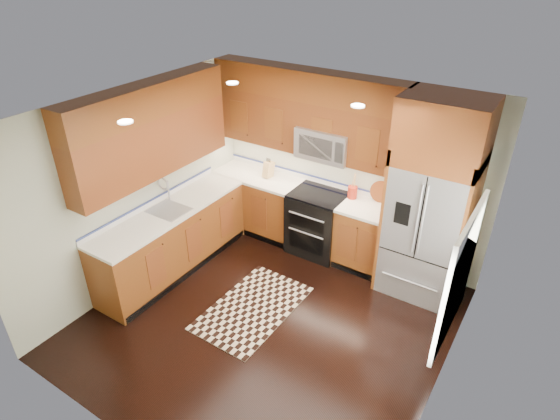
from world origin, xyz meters
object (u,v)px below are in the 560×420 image
Objects in this scene: knife_block at (269,169)px; utensil_crock at (353,190)px; range at (317,223)px; rug at (253,308)px; refrigerator at (431,202)px.

utensil_crock reaches higher than knife_block.
knife_block reaches higher than range.
rug is 2.15m from knife_block.
knife_block is at bearing 118.53° from rug.
range is 0.36× the size of refrigerator.
rug is (-1.59, -1.54, -1.30)m from refrigerator.
refrigerator reaches higher than utensil_crock.
range is 1.64m from rug.
rug is 4.07× the size of utensil_crock.
refrigerator is 8.66× the size of knife_block.
refrigerator is 7.03× the size of utensil_crock.
rug is 2.09m from utensil_crock.
refrigerator is at bearing -10.11° from utensil_crock.
refrigerator is at bearing -1.40° from range.
utensil_crock is (-1.11, 0.20, -0.24)m from refrigerator.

